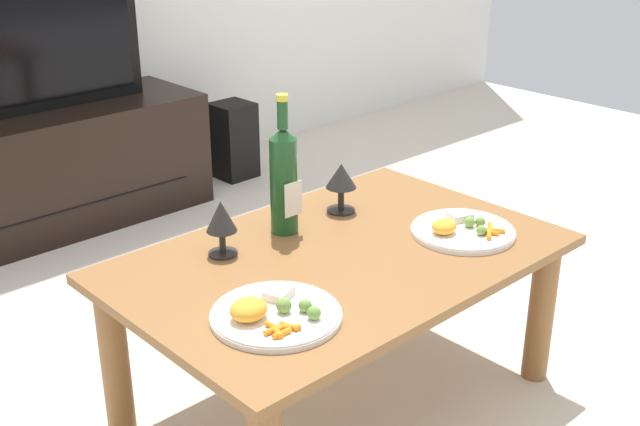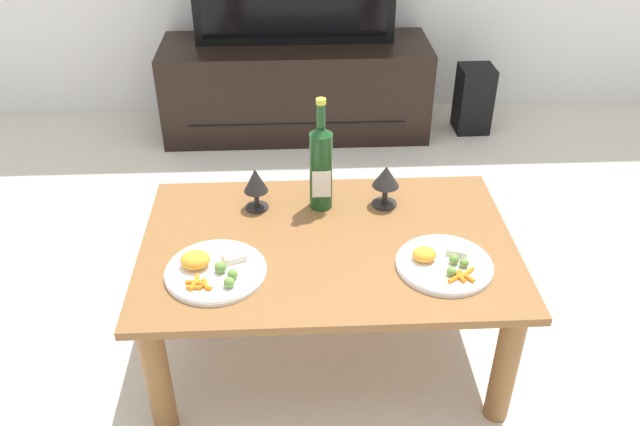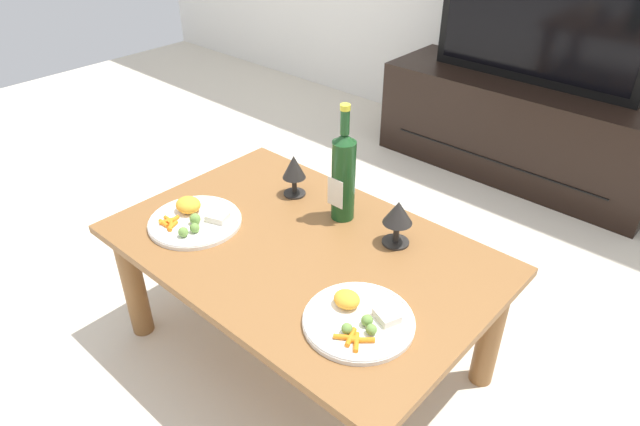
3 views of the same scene
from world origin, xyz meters
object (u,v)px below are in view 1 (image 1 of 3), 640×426
object	(u,v)px
goblet_left	(221,219)
dinner_plate_right	(462,230)
dining_table	(339,281)
tv_screen	(17,45)
wine_bottle	(284,177)
goblet_right	(341,179)
floor_speaker	(233,140)
dinner_plate_left	(274,313)
tv_stand	(36,172)

from	to	relation	value
goblet_left	dinner_plate_right	bearing A→B (deg)	-31.55
dining_table	tv_screen	size ratio (longest dim) A/B	1.12
tv_screen	dinner_plate_right	bearing A→B (deg)	-77.61
tv_screen	wine_bottle	world-z (taller)	tv_screen
dining_table	goblet_right	size ratio (longest dim) A/B	7.85
wine_bottle	dinner_plate_right	bearing A→B (deg)	-45.14
dinner_plate_right	floor_speaker	bearing A→B (deg)	72.53
tv_screen	dinner_plate_right	size ratio (longest dim) A/B	3.62
goblet_left	dinner_plate_left	xyz separation A→B (m)	(-0.11, -0.32, -0.08)
tv_stand	dinner_plate_left	size ratio (longest dim) A/B	4.79
tv_screen	goblet_right	distance (m)	1.45
dining_table	tv_screen	xyz separation A→B (m)	(-0.07, 1.61, 0.37)
goblet_right	dinner_plate_left	distance (m)	0.61
goblet_left	goblet_right	world-z (taller)	goblet_left
floor_speaker	goblet_left	size ratio (longest dim) A/B	2.46
tv_stand	goblet_left	xyz separation A→B (m)	(-0.14, -1.42, 0.29)
tv_stand	wine_bottle	world-z (taller)	wine_bottle
goblet_left	dinner_plate_right	xyz separation A→B (m)	(0.52, -0.32, -0.08)
dining_table	wine_bottle	size ratio (longest dim) A/B	2.98
tv_screen	tv_stand	bearing A→B (deg)	90.00
wine_bottle	dining_table	bearing A→B (deg)	-86.74
dinner_plate_left	dinner_plate_right	size ratio (longest dim) A/B	1.04
wine_bottle	tv_stand	bearing A→B (deg)	92.33
wine_bottle	goblet_right	world-z (taller)	wine_bottle
dinner_plate_right	wine_bottle	bearing A→B (deg)	134.86
tv_screen	dinner_plate_right	xyz separation A→B (m)	(0.38, -1.74, -0.28)
goblet_right	tv_stand	bearing A→B (deg)	100.35
dinner_plate_left	dining_table	bearing A→B (deg)	22.31
tv_stand	goblet_left	world-z (taller)	goblet_left
tv_stand	floor_speaker	bearing A→B (deg)	-2.77
dining_table	goblet_left	size ratio (longest dim) A/B	7.73
wine_bottle	dinner_plate_right	xyz separation A→B (m)	(0.32, -0.33, -0.14)
wine_bottle	tv_screen	bearing A→B (deg)	92.34
dinner_plate_right	tv_screen	bearing A→B (deg)	102.39
floor_speaker	goblet_left	distance (m)	1.77
tv_screen	floor_speaker	bearing A→B (deg)	-2.63
wine_bottle	goblet_left	distance (m)	0.21
tv_screen	goblet_right	bearing A→B (deg)	-79.64
goblet_right	dinner_plate_right	bearing A→B (deg)	-69.15
wine_bottle	goblet_left	bearing A→B (deg)	-179.12
goblet_left	dinner_plate_right	distance (m)	0.62
dining_table	floor_speaker	xyz separation A→B (m)	(0.85, 1.56, -0.18)
dinner_plate_left	goblet_left	bearing A→B (deg)	71.56
tv_screen	dinner_plate_left	xyz separation A→B (m)	(-0.25, -1.74, -0.28)
tv_screen	wine_bottle	bearing A→B (deg)	-87.66
dining_table	wine_bottle	distance (m)	0.30
goblet_right	dinner_plate_right	world-z (taller)	goblet_right
goblet_left	goblet_right	xyz separation A→B (m)	(0.40, 0.00, 0.00)
dining_table	dinner_plate_right	size ratio (longest dim) A/B	4.06
goblet_left	dinner_plate_right	size ratio (longest dim) A/B	0.52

